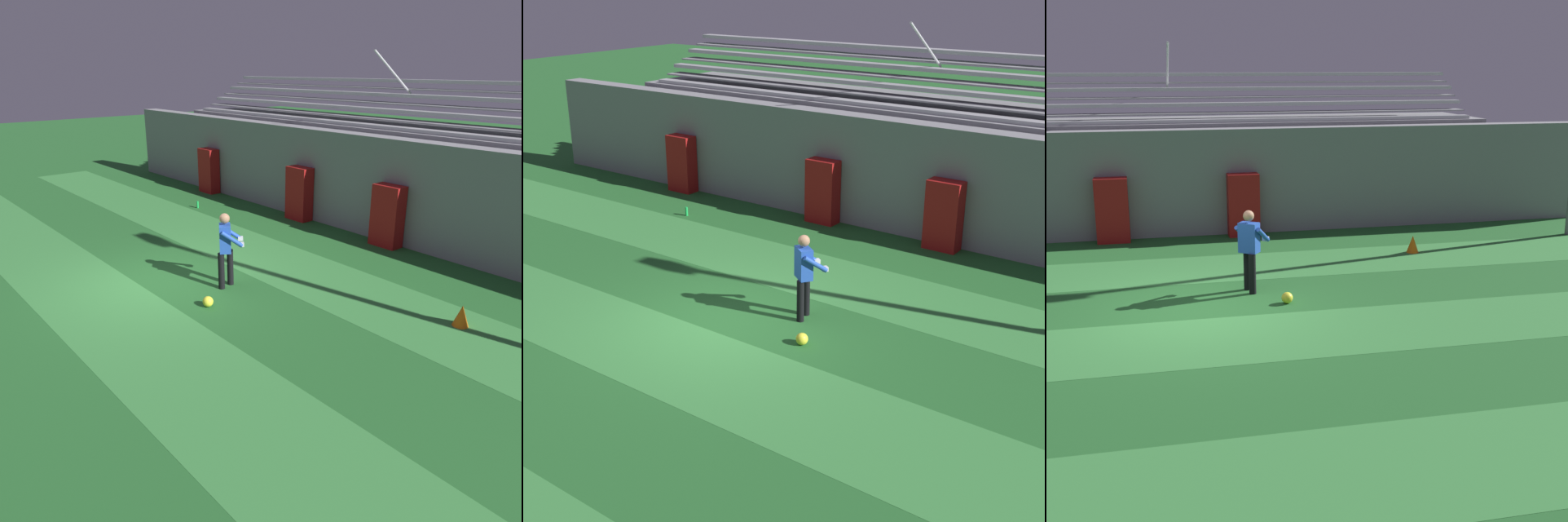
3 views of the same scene
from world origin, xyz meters
TOP-DOWN VIEW (x-y plane):
  - ground_plane at (0.00, 0.00)m, footprint 80.00×80.00m
  - turf_stripe_mid at (0.00, -1.56)m, footprint 28.00×2.22m
  - turf_stripe_far at (0.00, 2.87)m, footprint 28.00×2.22m
  - back_wall at (0.00, 6.50)m, footprint 24.00×0.60m
  - padding_pillar_gate_left at (-1.69, 5.95)m, footprint 0.83×0.44m
  - padding_pillar_gate_right at (1.69, 5.95)m, footprint 0.83×0.44m
  - padding_pillar_far_left at (-6.66, 5.95)m, footprint 0.83×0.44m
  - bleacher_stand at (-0.00, 8.49)m, footprint 18.00×3.35m
  - goalkeeper at (1.13, 1.00)m, footprint 0.74×0.72m
  - soccer_ball at (1.71, 0.09)m, footprint 0.22×0.22m
  - water_bottle at (-4.94, 4.25)m, footprint 0.07×0.07m

SIDE VIEW (x-z plane):
  - ground_plane at x=0.00m, z-range 0.00..0.00m
  - turf_stripe_mid at x=0.00m, z-range 0.00..0.01m
  - turf_stripe_far at x=0.00m, z-range 0.00..0.01m
  - soccer_ball at x=1.71m, z-range 0.00..0.22m
  - water_bottle at x=-4.94m, z-range 0.00..0.24m
  - padding_pillar_gate_left at x=-1.69m, z-range 0.00..1.67m
  - padding_pillar_gate_right at x=1.69m, z-range 0.00..1.67m
  - padding_pillar_far_left at x=-6.66m, z-range 0.00..1.67m
  - goalkeeper at x=1.13m, z-range 0.12..1.79m
  - back_wall at x=0.00m, z-range 0.00..2.80m
  - bleacher_stand at x=0.00m, z-range -1.01..4.01m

